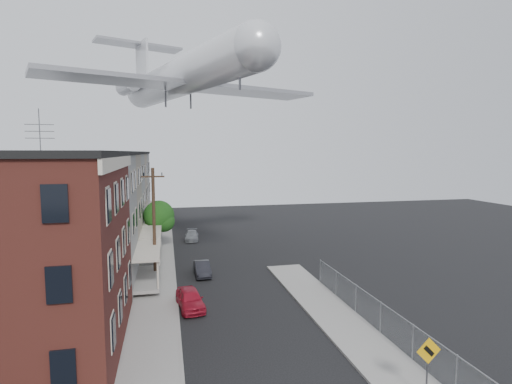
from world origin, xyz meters
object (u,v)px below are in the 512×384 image
(car_mid, at_px, (202,269))
(car_far, at_px, (192,236))
(utility_pole, at_px, (154,222))
(car_near, at_px, (190,299))
(street_tree, at_px, (160,217))
(airplane, at_px, (180,77))
(warning_sign, at_px, (428,359))

(car_mid, bearing_deg, car_far, 89.10)
(car_far, bearing_deg, utility_pole, -101.00)
(car_mid, xyz_separation_m, car_far, (0.00, 13.67, -0.03))
(utility_pole, xyz_separation_m, car_near, (2.38, -6.86, -4.03))
(utility_pole, xyz_separation_m, car_mid, (3.80, 0.10, -4.10))
(street_tree, relative_size, car_near, 1.36)
(utility_pole, bearing_deg, street_tree, 88.11)
(car_near, bearing_deg, car_far, 78.88)
(car_far, relative_size, airplane, 0.13)
(street_tree, bearing_deg, car_far, 47.95)
(car_near, distance_m, car_mid, 7.10)
(warning_sign, relative_size, car_mid, 0.81)
(utility_pole, relative_size, airplane, 0.31)
(street_tree, xyz_separation_m, car_near, (2.05, -16.78, -2.80))
(warning_sign, relative_size, car_near, 0.74)
(utility_pole, distance_m, car_far, 14.88)
(warning_sign, distance_m, airplane, 31.25)
(car_mid, relative_size, airplane, 0.12)
(car_far, bearing_deg, car_mid, -85.57)
(warning_sign, bearing_deg, utility_pole, 120.48)
(utility_pole, relative_size, car_mid, 2.59)
(warning_sign, distance_m, utility_pole, 22.25)
(warning_sign, xyz_separation_m, car_mid, (-7.40, 19.13, -1.31))
(street_tree, relative_size, car_far, 1.40)
(car_mid, distance_m, airplane, 18.01)
(street_tree, distance_m, car_far, 5.95)
(warning_sign, relative_size, street_tree, 0.54)
(utility_pole, height_order, street_tree, utility_pole)
(car_far, xyz_separation_m, airplane, (-1.32, -7.04, 16.72))
(car_near, height_order, airplane, airplane)
(warning_sign, bearing_deg, street_tree, 110.58)
(car_far, bearing_deg, street_tree, -127.62)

